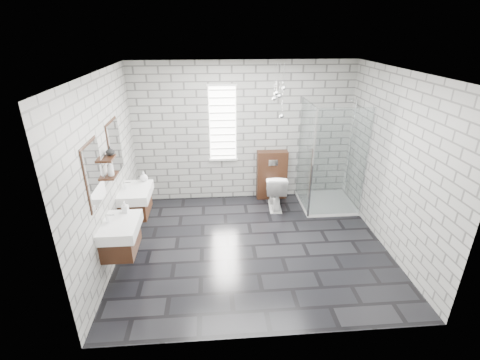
{
  "coord_description": "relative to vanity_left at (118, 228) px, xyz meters",
  "views": [
    {
      "loc": [
        -0.58,
        -4.66,
        3.25
      ],
      "look_at": [
        -0.18,
        0.35,
        1.01
      ],
      "focal_mm": 26.0,
      "sensor_mm": 36.0,
      "label": 1
    }
  ],
  "objects": [
    {
      "name": "window",
      "position": [
        1.51,
        2.33,
        0.79
      ],
      "size": [
        0.56,
        0.05,
        1.48
      ],
      "color": "white",
      "rests_on": "wall_back"
    },
    {
      "name": "shelf_upper",
      "position": [
        -0.12,
        0.49,
        0.82
      ],
      "size": [
        0.14,
        0.3,
        0.03
      ],
      "primitive_type": "cube",
      "color": "#3A1F12",
      "rests_on": "wall_left"
    },
    {
      "name": "cistern_panel",
      "position": [
        2.47,
        2.24,
        -0.26
      ],
      "size": [
        0.6,
        0.2,
        1.0
      ],
      "primitive_type": "cube",
      "color": "#3A1F12",
      "rests_on": "floor"
    },
    {
      "name": "soap_bottle_a",
      "position": [
        0.06,
        0.26,
        0.18
      ],
      "size": [
        0.09,
        0.09,
        0.17
      ],
      "primitive_type": "imported",
      "rotation": [
        0.0,
        0.0,
        -0.15
      ],
      "color": "#B2B2B2",
      "rests_on": "vanity_left"
    },
    {
      "name": "vanity_right",
      "position": [
        0.0,
        1.05,
        0.0
      ],
      "size": [
        0.47,
        0.7,
        1.57
      ],
      "color": "#3A1F12",
      "rests_on": "wall_left"
    },
    {
      "name": "wall_back",
      "position": [
        1.91,
        2.35,
        0.59
      ],
      "size": [
        4.2,
        0.02,
        2.7
      ],
      "primitive_type": "cube",
      "color": "#9F9F9A",
      "rests_on": "floor"
    },
    {
      "name": "wall_left",
      "position": [
        -0.2,
        0.54,
        0.59
      ],
      "size": [
        0.02,
        3.6,
        2.7
      ],
      "primitive_type": "cube",
      "color": "#9F9F9A",
      "rests_on": "floor"
    },
    {
      "name": "wall_front",
      "position": [
        1.91,
        -1.27,
        0.59
      ],
      "size": [
        4.2,
        0.02,
        2.7
      ],
      "primitive_type": "cube",
      "color": "#9F9F9A",
      "rests_on": "floor"
    },
    {
      "name": "vase",
      "position": [
        -0.11,
        0.57,
        0.9
      ],
      "size": [
        0.15,
        0.15,
        0.13
      ],
      "primitive_type": "imported",
      "rotation": [
        0.0,
        0.0,
        0.31
      ],
      "color": "#B2B2B2",
      "rests_on": "shelf_upper"
    },
    {
      "name": "toilet",
      "position": [
        2.47,
        1.82,
        -0.4
      ],
      "size": [
        0.45,
        0.72,
        0.71
      ],
      "primitive_type": "imported",
      "rotation": [
        0.0,
        0.0,
        3.07
      ],
      "color": "white",
      "rests_on": "floor"
    },
    {
      "name": "soap_bottle_b",
      "position": [
        0.14,
        1.33,
        0.18
      ],
      "size": [
        0.16,
        0.16,
        0.17
      ],
      "primitive_type": "imported",
      "rotation": [
        0.0,
        0.0,
        0.24
      ],
      "color": "#B2B2B2",
      "rests_on": "vanity_right"
    },
    {
      "name": "soap_bottle_c",
      "position": [
        -0.11,
        0.46,
        0.69
      ],
      "size": [
        0.11,
        0.11,
        0.23
      ],
      "primitive_type": "imported",
      "rotation": [
        0.0,
        0.0,
        -0.21
      ],
      "color": "#B2B2B2",
      "rests_on": "shelf_lower"
    },
    {
      "name": "shower_enclosure",
      "position": [
        3.41,
        1.73,
        -0.25
      ],
      "size": [
        1.0,
        1.0,
        2.03
      ],
      "color": "white",
      "rests_on": "floor"
    },
    {
      "name": "wall_right",
      "position": [
        4.02,
        0.54,
        0.59
      ],
      "size": [
        0.02,
        3.6,
        2.7
      ],
      "primitive_type": "cube",
      "color": "#9F9F9A",
      "rests_on": "floor"
    },
    {
      "name": "ceiling",
      "position": [
        1.91,
        0.54,
        1.95
      ],
      "size": [
        4.2,
        3.6,
        0.02
      ],
      "primitive_type": "cube",
      "color": "white",
      "rests_on": "wall_back"
    },
    {
      "name": "pendant_cluster",
      "position": [
        2.48,
        1.91,
        1.34
      ],
      "size": [
        0.25,
        0.23,
        0.96
      ],
      "color": "silver",
      "rests_on": "ceiling"
    },
    {
      "name": "floor",
      "position": [
        1.91,
        0.54,
        -0.77
      ],
      "size": [
        4.2,
        3.6,
        0.02
      ],
      "primitive_type": "cube",
      "color": "black",
      "rests_on": "ground"
    },
    {
      "name": "vanity_left",
      "position": [
        0.0,
        0.0,
        0.0
      ],
      "size": [
        0.47,
        0.7,
        1.57
      ],
      "color": "#3A1F12",
      "rests_on": "wall_left"
    },
    {
      "name": "shelf_lower",
      "position": [
        -0.12,
        0.49,
        0.56
      ],
      "size": [
        0.14,
        0.3,
        0.03
      ],
      "primitive_type": "cube",
      "color": "#3A1F12",
      "rests_on": "wall_left"
    },
    {
      "name": "flush_plate",
      "position": [
        2.47,
        2.14,
        0.04
      ],
      "size": [
        0.18,
        0.01,
        0.12
      ],
      "primitive_type": "cube",
      "color": "silver",
      "rests_on": "cistern_panel"
    }
  ]
}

